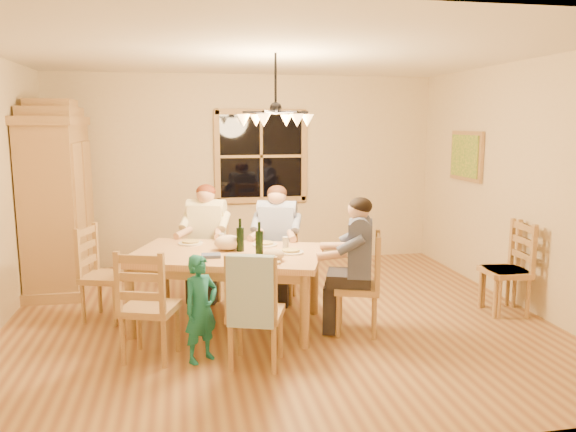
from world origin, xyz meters
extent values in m
plane|color=brown|center=(0.00, 0.00, 0.00)|extent=(5.50, 5.50, 0.00)
cube|color=white|center=(0.00, 0.00, 2.70)|extent=(5.50, 5.00, 0.02)
cube|color=beige|center=(0.00, 2.50, 1.35)|extent=(5.50, 0.02, 2.70)
cube|color=beige|center=(2.75, 0.00, 1.35)|extent=(0.02, 5.00, 2.70)
cube|color=black|center=(0.20, 2.48, 1.55)|extent=(1.20, 0.03, 1.20)
cube|color=#A07546|center=(0.20, 2.46, 1.55)|extent=(1.30, 0.06, 1.30)
cube|color=#9F7445|center=(2.72, 1.20, 1.60)|extent=(0.04, 0.78, 0.64)
cube|color=#1E6B2D|center=(2.69, 1.20, 1.60)|extent=(0.02, 0.68, 0.54)
cylinder|color=black|center=(0.00, 0.00, 2.44)|extent=(0.02, 0.02, 0.53)
sphere|color=black|center=(0.00, 0.00, 2.17)|extent=(0.12, 0.12, 0.12)
cylinder|color=black|center=(0.16, 0.00, 2.13)|extent=(0.34, 0.02, 0.02)
cone|color=#FFB259|center=(0.32, 0.00, 2.05)|extent=(0.13, 0.13, 0.12)
cylinder|color=black|center=(0.08, 0.14, 2.13)|extent=(0.19, 0.31, 0.02)
cone|color=#FFB259|center=(0.16, 0.28, 2.05)|extent=(0.13, 0.13, 0.12)
cylinder|color=black|center=(-0.08, 0.14, 2.13)|extent=(0.19, 0.31, 0.02)
cone|color=#FFB259|center=(-0.16, 0.28, 2.05)|extent=(0.13, 0.13, 0.12)
cylinder|color=black|center=(-0.16, 0.00, 2.13)|extent=(0.34, 0.02, 0.02)
cone|color=#FFB259|center=(-0.32, 0.00, 2.05)|extent=(0.13, 0.13, 0.12)
cylinder|color=black|center=(-0.08, -0.14, 2.13)|extent=(0.19, 0.31, 0.02)
cone|color=#FFB259|center=(-0.16, -0.28, 2.05)|extent=(0.13, 0.13, 0.12)
cylinder|color=black|center=(0.08, -0.14, 2.13)|extent=(0.19, 0.31, 0.02)
cone|color=#FFB259|center=(0.16, -0.28, 2.05)|extent=(0.13, 0.13, 0.12)
cube|color=#9F7445|center=(-2.43, 1.60, 1.00)|extent=(0.60, 1.30, 2.00)
cube|color=#9F7445|center=(-2.43, 1.60, 2.05)|extent=(0.66, 1.40, 0.10)
cube|color=#9F7445|center=(-2.43, 1.60, 2.15)|extent=(0.58, 1.00, 0.12)
cube|color=#9F7445|center=(-2.43, 1.60, 2.25)|extent=(0.52, 0.55, 0.10)
cube|color=#A07546|center=(-2.12, 1.27, 1.00)|extent=(0.03, 0.55, 1.60)
cube|color=#A07546|center=(-2.12, 1.93, 1.00)|extent=(0.03, 0.55, 1.60)
cube|color=#9F7445|center=(-2.43, 1.60, 0.06)|extent=(0.66, 1.40, 0.12)
cube|color=tan|center=(-0.51, -0.11, 0.73)|extent=(2.13, 1.68, 0.06)
cube|color=#A07546|center=(-0.51, -0.11, 0.65)|extent=(1.94, 1.49, 0.10)
cylinder|color=#A07546|center=(-1.45, -0.29, 0.35)|extent=(0.09, 0.09, 0.70)
cylinder|color=#A07546|center=(0.12, -0.82, 0.35)|extent=(0.09, 0.09, 0.70)
cylinder|color=#A07546|center=(-1.15, 0.60, 0.35)|extent=(0.09, 0.09, 0.70)
cylinder|color=#A07546|center=(0.42, 0.06, 0.35)|extent=(0.09, 0.09, 0.70)
cube|color=#A07546|center=(-0.67, 0.87, 0.45)|extent=(0.55, 0.54, 0.06)
cube|color=#A07546|center=(-0.67, 0.87, 0.72)|extent=(0.38, 0.17, 0.54)
cube|color=#A07546|center=(0.11, 0.60, 0.45)|extent=(0.55, 0.54, 0.06)
cube|color=#A07546|center=(0.11, 0.60, 0.72)|extent=(0.38, 0.17, 0.54)
cube|color=#A07546|center=(-1.24, -0.79, 0.45)|extent=(0.55, 0.54, 0.06)
cube|color=#A07546|center=(-1.24, -0.79, 0.72)|extent=(0.38, 0.17, 0.54)
cube|color=#A07546|center=(-0.36, -1.09, 0.45)|extent=(0.55, 0.54, 0.06)
cube|color=#A07546|center=(-0.36, -1.09, 0.72)|extent=(0.38, 0.17, 0.54)
cube|color=#A07546|center=(-1.74, 0.30, 0.45)|extent=(0.54, 0.55, 0.06)
cube|color=#A07546|center=(-1.74, 0.30, 0.72)|extent=(0.17, 0.38, 0.54)
cube|color=#A07546|center=(0.71, -0.53, 0.45)|extent=(0.54, 0.55, 0.06)
cube|color=#A07546|center=(0.71, -0.53, 0.72)|extent=(0.17, 0.38, 0.54)
cube|color=#EFEAB9|center=(-0.67, 0.87, 0.84)|extent=(0.45, 0.34, 0.52)
cube|color=#262328|center=(-0.67, 0.87, 0.53)|extent=(0.50, 0.52, 0.14)
sphere|color=tan|center=(-0.67, 0.87, 1.22)|extent=(0.21, 0.21, 0.21)
ellipsoid|color=#592614|center=(-0.67, 0.87, 1.25)|extent=(0.22, 0.22, 0.17)
cube|color=#354B93|center=(0.11, 0.60, 0.84)|extent=(0.45, 0.34, 0.52)
cube|color=#262328|center=(0.11, 0.60, 0.53)|extent=(0.50, 0.52, 0.14)
sphere|color=tan|center=(0.11, 0.60, 1.22)|extent=(0.21, 0.21, 0.21)
ellipsoid|color=#381E11|center=(0.11, 0.60, 1.25)|extent=(0.22, 0.22, 0.17)
cube|color=#474F72|center=(0.71, -0.53, 0.84)|extent=(0.34, 0.45, 0.52)
cube|color=#262328|center=(0.71, -0.53, 0.53)|extent=(0.52, 0.50, 0.14)
sphere|color=tan|center=(0.71, -0.53, 1.22)|extent=(0.21, 0.21, 0.21)
ellipsoid|color=black|center=(0.71, -0.53, 1.25)|extent=(0.22, 0.22, 0.17)
cube|color=#96B6CB|center=(-0.42, -1.27, 0.70)|extent=(0.39, 0.22, 0.58)
cylinder|color=black|center=(-0.38, -0.10, 0.93)|extent=(0.08, 0.08, 0.33)
cylinder|color=black|center=(-0.22, -0.32, 0.93)|extent=(0.08, 0.08, 0.33)
cylinder|color=white|center=(-0.86, 0.33, 0.77)|extent=(0.26, 0.26, 0.02)
cylinder|color=white|center=(-0.10, 0.11, 0.77)|extent=(0.26, 0.26, 0.02)
cylinder|color=white|center=(0.10, -0.27, 0.77)|extent=(0.26, 0.26, 0.02)
cylinder|color=silver|center=(-0.55, 0.13, 0.83)|extent=(0.06, 0.06, 0.14)
cylinder|color=silver|center=(0.07, -0.16, 0.83)|extent=(0.06, 0.06, 0.14)
ellipsoid|color=tan|center=(-0.11, -0.54, 0.82)|extent=(0.20, 0.20, 0.11)
cube|color=#475483|center=(-0.68, -0.30, 0.78)|extent=(0.22, 0.19, 0.03)
ellipsoid|color=#CBB093|center=(-0.49, -0.02, 0.84)|extent=(0.28, 0.22, 0.15)
imported|color=#197470|center=(-0.81, -0.93, 0.47)|extent=(0.41, 0.38, 0.93)
cube|color=#A07546|center=(2.45, -0.26, 0.45)|extent=(0.43, 0.45, 0.06)
cube|color=#A07546|center=(2.45, -0.26, 0.72)|extent=(0.06, 0.38, 0.54)
cube|color=#A07546|center=(2.45, -0.29, 0.45)|extent=(0.50, 0.51, 0.06)
cube|color=#A07546|center=(2.45, -0.29, 0.72)|extent=(0.12, 0.38, 0.54)
camera|label=1|loc=(-0.94, -5.56, 2.03)|focal=35.00mm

